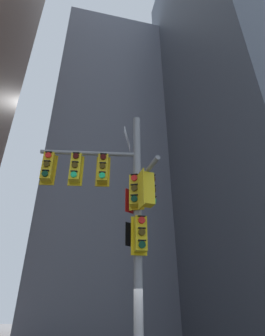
# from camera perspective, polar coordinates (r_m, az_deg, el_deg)

# --- Properties ---
(building_tower_right) EXTENTS (17.88, 17.88, 49.55)m
(building_tower_right) POSITION_cam_1_polar(r_m,az_deg,el_deg) (34.77, 24.97, 15.87)
(building_tower_right) COLOR #4C5460
(building_tower_right) RESTS_ON ground
(building_mid_block) EXTENTS (17.73, 17.73, 41.19)m
(building_mid_block) POSITION_cam_1_polar(r_m,az_deg,el_deg) (38.37, -3.31, 0.58)
(building_mid_block) COLOR slate
(building_mid_block) RESTS_ON ground
(signal_pole_assembly) EXTENTS (3.64, 2.48, 8.42)m
(signal_pole_assembly) POSITION_cam_1_polar(r_m,az_deg,el_deg) (8.44, -3.06, -7.21)
(signal_pole_assembly) COLOR gray
(signal_pole_assembly) RESTS_ON ground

